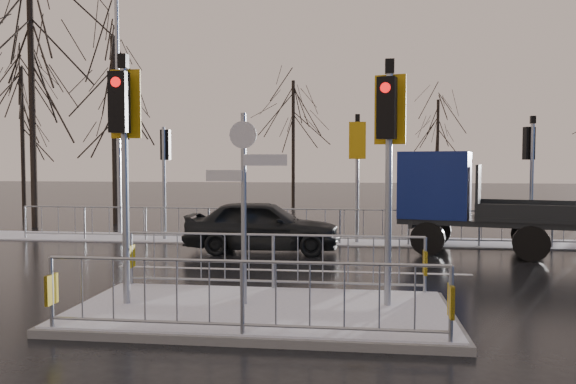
# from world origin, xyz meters

# --- Properties ---
(ground) EXTENTS (120.00, 120.00, 0.00)m
(ground) POSITION_xyz_m (0.00, 0.00, 0.00)
(ground) COLOR black
(ground) RESTS_ON ground
(snow_verge) EXTENTS (30.00, 2.00, 0.04)m
(snow_verge) POSITION_xyz_m (0.00, 8.60, 0.02)
(snow_verge) COLOR white
(snow_verge) RESTS_ON ground
(lane_markings) EXTENTS (8.00, 11.38, 0.01)m
(lane_markings) POSITION_xyz_m (0.00, -0.33, 0.00)
(lane_markings) COLOR silver
(lane_markings) RESTS_ON ground
(traffic_island) EXTENTS (6.00, 3.04, 4.15)m
(traffic_island) POSITION_xyz_m (-0.01, 0.01, 0.39)
(traffic_island) COLOR slate
(traffic_island) RESTS_ON ground
(far_kerb_fixtures) EXTENTS (18.00, 0.65, 3.83)m
(far_kerb_fixtures) POSITION_xyz_m (0.29, 8.09, 1.02)
(far_kerb_fixtures) COLOR #90969D
(far_kerb_fixtures) RESTS_ON ground
(car_far_lane) EXTENTS (4.27, 1.86, 1.43)m
(car_far_lane) POSITION_xyz_m (-1.05, 6.38, 0.72)
(car_far_lane) COLOR black
(car_far_lane) RESTS_ON ground
(flatbed_truck) EXTENTS (6.21, 3.47, 2.72)m
(flatbed_truck) POSITION_xyz_m (4.47, 7.01, 1.45)
(flatbed_truck) COLOR black
(flatbed_truck) RESTS_ON ground
(tree_near_a) EXTENTS (4.75, 4.75, 8.97)m
(tree_near_a) POSITION_xyz_m (-10.50, 11.00, 6.11)
(tree_near_a) COLOR black
(tree_near_a) RESTS_ON ground
(tree_near_b) EXTENTS (4.00, 4.00, 7.55)m
(tree_near_b) POSITION_xyz_m (-8.00, 12.50, 5.15)
(tree_near_b) COLOR black
(tree_near_b) RESTS_ON ground
(tree_near_c) EXTENTS (3.50, 3.50, 6.61)m
(tree_near_c) POSITION_xyz_m (-12.50, 13.50, 4.50)
(tree_near_c) COLOR black
(tree_near_c) RESTS_ON ground
(tree_far_a) EXTENTS (3.75, 3.75, 7.08)m
(tree_far_a) POSITION_xyz_m (-2.00, 22.00, 4.82)
(tree_far_a) COLOR black
(tree_far_a) RESTS_ON ground
(tree_far_b) EXTENTS (3.25, 3.25, 6.14)m
(tree_far_b) POSITION_xyz_m (6.00, 24.00, 4.18)
(tree_far_b) COLOR black
(tree_far_b) RESTS_ON ground
(street_lamp_left) EXTENTS (1.25, 0.18, 8.20)m
(street_lamp_left) POSITION_xyz_m (-6.43, 9.50, 4.49)
(street_lamp_left) COLOR #90969D
(street_lamp_left) RESTS_ON ground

